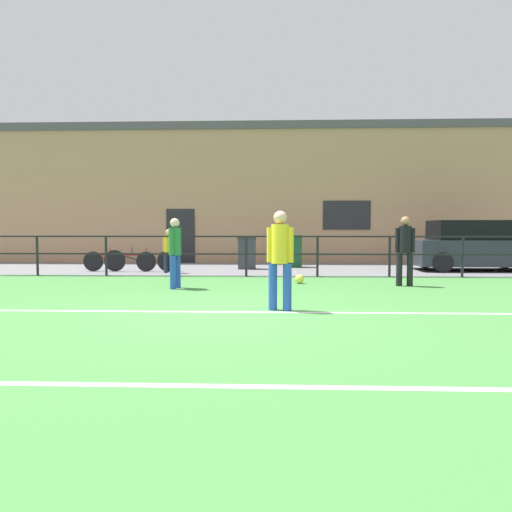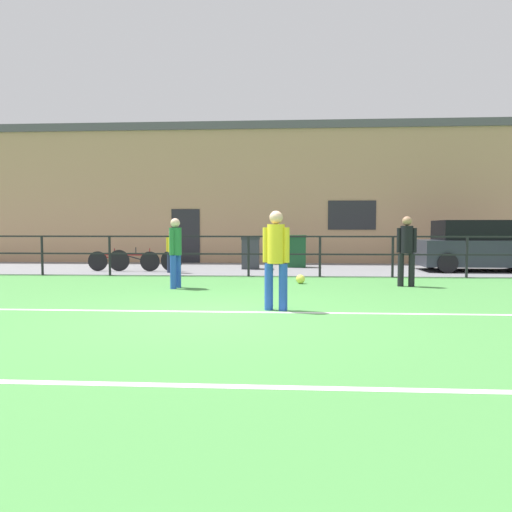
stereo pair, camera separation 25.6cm
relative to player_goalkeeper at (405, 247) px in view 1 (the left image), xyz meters
The scene contains 16 objects.
ground 5.57m from the player_goalkeeper, 134.66° to the right, with size 60.00×44.00×0.04m, color #478C42.
field_line_touchline 5.40m from the player_goalkeeper, 136.41° to the right, with size 36.00×0.11×0.00m, color white.
field_line_hash 8.33m from the player_goalkeeper, 117.77° to the right, with size 36.00×0.11×0.00m, color white.
pavement_strip 6.07m from the player_goalkeeper, 129.98° to the left, with size 48.00×5.00×0.02m, color slate.
perimeter_fence 4.39m from the player_goalkeeper, 151.44° to the left, with size 36.07×0.07×1.15m.
clubhouse_facade 9.32m from the player_goalkeeper, 114.92° to the left, with size 28.00×2.56×5.43m.
player_goalkeeper is the anchor object (origin of this frame).
player_striker 5.34m from the player_goalkeeper, behind, with size 0.28×0.42×1.58m.
player_winger 4.56m from the player_goalkeeper, 130.59° to the right, with size 0.44×0.29×1.64m.
soccer_ball_match 2.61m from the player_goalkeeper, behind, with size 0.22×0.22×0.22m, color #E5E04C.
spectator_child 6.86m from the player_goalkeeper, 155.33° to the left, with size 0.36×0.23×1.31m.
parked_car_red 5.28m from the player_goalkeeper, 51.66° to the left, with size 3.85×1.88×1.59m.
bicycle_parked_0 8.55m from the player_goalkeeper, 157.26° to the left, with size 2.28×0.04×0.72m.
bicycle_parked_1 7.93m from the player_goalkeeper, 155.35° to the left, with size 2.33×0.04×0.76m.
trash_bin_0 5.75m from the player_goalkeeper, 115.17° to the left, with size 0.65×0.55×1.10m.
trash_bin_1 5.93m from the player_goalkeeper, 132.11° to the left, with size 0.59×0.50×1.05m.
Camera 1 is at (0.80, -7.46, 1.36)m, focal length 33.68 mm.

